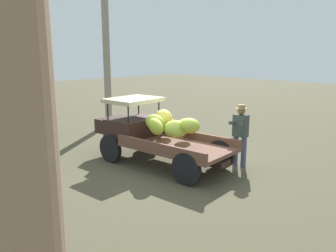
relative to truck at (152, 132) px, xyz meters
name	(u,v)px	position (x,y,z in m)	size (l,w,h in m)	color
ground_plane	(172,164)	(-0.53, -0.28, -0.92)	(60.00, 60.00, 0.00)	brown
truck	(152,132)	(0.00, 0.00, 0.00)	(4.58, 2.14, 1.85)	black
farmer	(240,132)	(-1.99, -1.55, 0.09)	(0.52, 0.48, 1.77)	#4E506D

